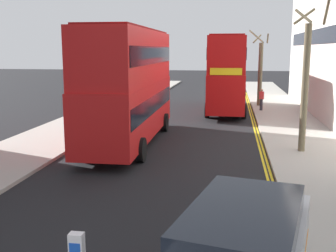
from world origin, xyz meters
The scene contains 9 objects.
sidewalk_right centered at (6.50, 16.00, 0.07)m, with size 4.00×80.00×0.14m, color #ADA89E.
sidewalk_left centered at (-6.50, 16.00, 0.07)m, with size 4.00×80.00×0.14m, color #ADA89E.
kerb_line_outer centered at (4.40, 14.00, 0.00)m, with size 0.10×56.00×0.01m, color yellow.
kerb_line_inner centered at (4.24, 14.00, 0.00)m, with size 0.10×56.00×0.01m, color yellow.
double_decker_bus_away centered at (-2.12, 15.58, 3.03)m, with size 2.89×10.84×5.64m.
double_decker_bus_oncoming centered at (2.47, 27.50, 3.03)m, with size 2.82×10.81×5.64m.
pedestrian_far centered at (5.07, 27.41, 0.99)m, with size 0.34×0.22×1.62m.
street_tree_near centered at (6.05, 14.68, 3.26)m, with size 1.44×1.42×6.61m.
street_tree_mid centered at (5.07, 30.20, 2.92)m, with size 1.58×1.73×6.05m.
Camera 1 is at (2.85, -4.22, 4.65)m, focal length 44.27 mm.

